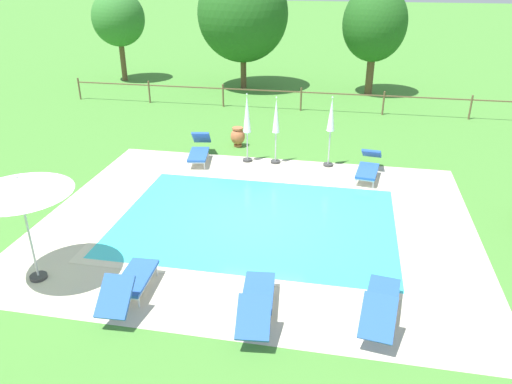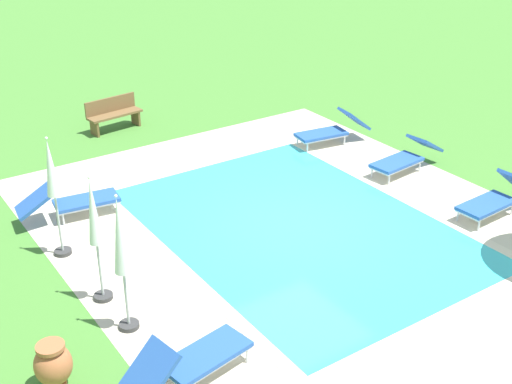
{
  "view_description": "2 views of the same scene",
  "coord_description": "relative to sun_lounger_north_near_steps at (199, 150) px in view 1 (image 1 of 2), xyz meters",
  "views": [
    {
      "loc": [
        2.13,
        -11.2,
        6.18
      ],
      "look_at": [
        -0.11,
        0.5,
        0.6
      ],
      "focal_mm": 34.64,
      "sensor_mm": 36.0,
      "label": 1
    },
    {
      "loc": [
        -9.27,
        7.28,
        6.57
      ],
      "look_at": [
        0.12,
        0.91,
        0.98
      ],
      "focal_mm": 47.14,
      "sensor_mm": 36.0,
      "label": 2
    }
  ],
  "objects": [
    {
      "name": "perimeter_fence",
      "position": [
        2.73,
        6.82,
        0.32
      ],
      "size": [
        21.88,
        0.08,
        1.05
      ],
      "color": "brown",
      "rests_on": "ground"
    },
    {
      "name": "terracotta_urn_near_fence",
      "position": [
        0.98,
        1.6,
        0.01
      ],
      "size": [
        0.52,
        0.52,
        0.72
      ],
      "color": "#B7663D",
      "rests_on": "ground"
    },
    {
      "name": "pool_coping_rim",
      "position": [
        2.73,
        -3.94,
        -0.37
      ],
      "size": [
        7.62,
        5.53,
        0.01
      ],
      "color": "beige",
      "rests_on": "ground"
    },
    {
      "name": "sun_lounger_north_end",
      "position": [
        3.45,
        -7.66,
        -0.02
      ],
      "size": [
        0.81,
        2.09,
        0.77
      ],
      "color": "#2856A8",
      "rests_on": "ground"
    },
    {
      "name": "swimming_pool_water",
      "position": [
        2.73,
        -3.94,
        -0.37
      ],
      "size": [
        7.14,
        5.05,
        0.01
      ],
      "primitive_type": "cube",
      "color": "#38C6D1",
      "rests_on": "ground"
    },
    {
      "name": "patio_umbrella_closed_row_mid_west",
      "position": [
        4.35,
        0.3,
        1.17
      ],
      "size": [
        0.32,
        0.32,
        2.34
      ],
      "color": "#383838",
      "rests_on": "ground"
    },
    {
      "name": "patio_umbrella_closed_row_centre",
      "position": [
        1.62,
        0.21,
        1.12
      ],
      "size": [
        0.32,
        0.32,
        2.33
      ],
      "color": "#383838",
      "rests_on": "ground"
    },
    {
      "name": "pool_deck_paving",
      "position": [
        2.73,
        -3.94,
        -0.37
      ],
      "size": [
        11.14,
        9.05,
        0.01
      ],
      "primitive_type": "cube",
      "color": "beige",
      "rests_on": "ground"
    },
    {
      "name": "tree_west_mid",
      "position": [
        -7.83,
        11.26,
        2.98
      ],
      "size": [
        2.84,
        2.84,
        4.87
      ],
      "color": "brown",
      "rests_on": "ground"
    },
    {
      "name": "sun_lounger_north_near_steps",
      "position": [
        0.0,
        0.0,
        0.0
      ],
      "size": [
        0.93,
        2.04,
        0.88
      ],
      "color": "#2856A8",
      "rests_on": "ground"
    },
    {
      "name": "sun_lounger_north_far",
      "position": [
        0.86,
        -7.63,
        -0.01
      ],
      "size": [
        0.7,
        2.02,
        0.84
      ],
      "color": "#2856A8",
      "rests_on": "ground"
    },
    {
      "name": "sun_lounger_south_near_corner",
      "position": [
        5.63,
        -0.39,
        -0.02
      ],
      "size": [
        0.86,
        2.1,
        0.78
      ],
      "color": "#2856A8",
      "rests_on": "ground"
    },
    {
      "name": "sun_lounger_north_mid",
      "position": [
        5.76,
        -7.34,
        -0.0
      ],
      "size": [
        0.87,
        2.05,
        0.86
      ],
      "color": "#2856A8",
      "rests_on": "ground"
    },
    {
      "name": "tree_centre",
      "position": [
        5.8,
        10.62,
        3.06
      ],
      "size": [
        3.12,
        3.12,
        5.28
      ],
      "color": "brown",
      "rests_on": "ground"
    },
    {
      "name": "patio_umbrella_closed_row_west",
      "position": [
        2.58,
        0.24,
        1.06
      ],
      "size": [
        0.32,
        0.32,
        2.27
      ],
      "color": "#383838",
      "rests_on": "ground"
    },
    {
      "name": "ground_plane",
      "position": [
        2.73,
        -3.94,
        -0.38
      ],
      "size": [
        160.0,
        160.0,
        0.0
      ],
      "primitive_type": "plane",
      "color": "#478433"
    },
    {
      "name": "patio_umbrella_open_foreground",
      "position": [
        -1.38,
        -7.36,
        1.8
      ],
      "size": [
        2.08,
        2.08,
        2.4
      ],
      "color": "#383838",
      "rests_on": "ground"
    },
    {
      "name": "tree_far_west",
      "position": [
        -0.77,
        10.71,
        3.38
      ],
      "size": [
        4.59,
        4.59,
        6.15
      ],
      "color": "brown",
      "rests_on": "ground"
    }
  ]
}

